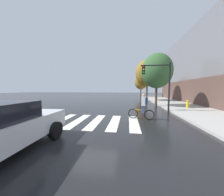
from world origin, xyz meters
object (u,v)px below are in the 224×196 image
(street_tree_mid, at_px, (147,73))
(street_tree_near, at_px, (157,71))
(traffic_light_near, at_px, (159,79))
(street_tree_far, at_px, (141,82))
(fire_hydrant, at_px, (187,104))
(cyclist, at_px, (143,107))

(street_tree_mid, bearing_deg, street_tree_near, -89.77)
(traffic_light_near, relative_size, street_tree_near, 0.72)
(traffic_light_near, bearing_deg, street_tree_far, 88.75)
(fire_hydrant, relative_size, street_tree_mid, 0.12)
(street_tree_mid, bearing_deg, traffic_light_near, -92.69)
(street_tree_near, bearing_deg, traffic_light_near, -98.88)
(fire_hydrant, distance_m, street_tree_mid, 9.08)
(fire_hydrant, relative_size, street_tree_near, 0.13)
(street_tree_mid, bearing_deg, fire_hydrant, -71.10)
(street_tree_near, bearing_deg, street_tree_mid, 90.23)
(fire_hydrant, bearing_deg, cyclist, -137.42)
(street_tree_far, bearing_deg, street_tree_near, -89.74)
(traffic_light_near, bearing_deg, street_tree_mid, 87.31)
(cyclist, relative_size, street_tree_near, 0.29)
(street_tree_near, height_order, street_tree_far, street_tree_near)
(traffic_light_near, distance_m, fire_hydrant, 4.17)
(street_tree_near, height_order, street_tree_mid, street_tree_mid)
(traffic_light_near, height_order, street_tree_far, street_tree_far)
(cyclist, relative_size, traffic_light_near, 0.40)
(traffic_light_near, height_order, street_tree_mid, street_tree_mid)
(cyclist, bearing_deg, street_tree_far, 84.33)
(cyclist, distance_m, fire_hydrant, 6.45)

